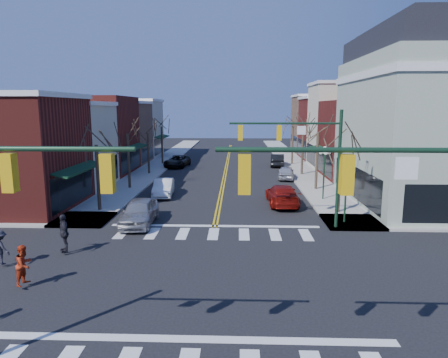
# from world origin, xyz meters

# --- Properties ---
(ground) EXTENTS (160.00, 160.00, 0.00)m
(ground) POSITION_xyz_m (0.00, 0.00, 0.00)
(ground) COLOR black
(ground) RESTS_ON ground
(sidewalk_left) EXTENTS (3.50, 70.00, 0.15)m
(sidewalk_left) POSITION_xyz_m (-8.75, 20.00, 0.07)
(sidewalk_left) COLOR #9E9B93
(sidewalk_left) RESTS_ON ground
(sidewalk_right) EXTENTS (3.50, 70.00, 0.15)m
(sidewalk_right) POSITION_xyz_m (8.75, 20.00, 0.07)
(sidewalk_right) COLOR #9E9B93
(sidewalk_right) RESTS_ON ground
(bldg_left_brick_a) EXTENTS (10.00, 8.50, 8.00)m
(bldg_left_brick_a) POSITION_xyz_m (-15.50, 11.75, 4.00)
(bldg_left_brick_a) COLOR maroon
(bldg_left_brick_a) RESTS_ON ground
(bldg_left_stucco_a) EXTENTS (10.00, 7.00, 7.50)m
(bldg_left_stucco_a) POSITION_xyz_m (-15.50, 19.50, 3.75)
(bldg_left_stucco_a) COLOR beige
(bldg_left_stucco_a) RESTS_ON ground
(bldg_left_brick_b) EXTENTS (10.00, 9.00, 8.50)m
(bldg_left_brick_b) POSITION_xyz_m (-15.50, 27.50, 4.25)
(bldg_left_brick_b) COLOR maroon
(bldg_left_brick_b) RESTS_ON ground
(bldg_left_tan) EXTENTS (10.00, 7.50, 7.80)m
(bldg_left_tan) POSITION_xyz_m (-15.50, 35.75, 3.90)
(bldg_left_tan) COLOR #856049
(bldg_left_tan) RESTS_ON ground
(bldg_left_stucco_b) EXTENTS (10.00, 8.00, 8.20)m
(bldg_left_stucco_b) POSITION_xyz_m (-15.50, 43.50, 4.10)
(bldg_left_stucco_b) COLOR beige
(bldg_left_stucco_b) RESTS_ON ground
(bldg_right_brick_a) EXTENTS (10.00, 8.50, 8.00)m
(bldg_right_brick_a) POSITION_xyz_m (15.50, 25.75, 4.00)
(bldg_right_brick_a) COLOR maroon
(bldg_right_brick_a) RESTS_ON ground
(bldg_right_stucco) EXTENTS (10.00, 7.00, 10.00)m
(bldg_right_stucco) POSITION_xyz_m (15.50, 33.50, 5.00)
(bldg_right_stucco) COLOR beige
(bldg_right_stucco) RESTS_ON ground
(bldg_right_brick_b) EXTENTS (10.00, 8.00, 8.50)m
(bldg_right_brick_b) POSITION_xyz_m (15.50, 41.00, 4.25)
(bldg_right_brick_b) COLOR maroon
(bldg_right_brick_b) RESTS_ON ground
(bldg_right_tan) EXTENTS (10.00, 8.00, 9.00)m
(bldg_right_tan) POSITION_xyz_m (15.50, 49.00, 4.50)
(bldg_right_tan) COLOR #856049
(bldg_right_tan) RESTS_ON ground
(victorian_corner) EXTENTS (12.25, 14.25, 13.30)m
(victorian_corner) POSITION_xyz_m (16.50, 14.50, 6.66)
(victorian_corner) COLOR #9CAB94
(victorian_corner) RESTS_ON ground
(traffic_mast_near_right) EXTENTS (6.60, 0.28, 7.20)m
(traffic_mast_near_right) POSITION_xyz_m (5.55, -7.40, 4.71)
(traffic_mast_near_right) COLOR #14331E
(traffic_mast_near_right) RESTS_ON ground
(traffic_mast_far_right) EXTENTS (6.60, 0.28, 7.20)m
(traffic_mast_far_right) POSITION_xyz_m (5.55, 7.40, 4.71)
(traffic_mast_far_right) COLOR #14331E
(traffic_mast_far_right) RESTS_ON ground
(lamppost_corner) EXTENTS (0.36, 0.36, 4.33)m
(lamppost_corner) POSITION_xyz_m (8.20, 8.50, 2.96)
(lamppost_corner) COLOR #14331E
(lamppost_corner) RESTS_ON ground
(lamppost_midblock) EXTENTS (0.36, 0.36, 4.33)m
(lamppost_midblock) POSITION_xyz_m (8.20, 15.00, 2.96)
(lamppost_midblock) COLOR #14331E
(lamppost_midblock) RESTS_ON ground
(tree_left_a) EXTENTS (0.24, 0.24, 4.76)m
(tree_left_a) POSITION_xyz_m (-8.40, 11.00, 2.38)
(tree_left_a) COLOR #382B21
(tree_left_a) RESTS_ON ground
(tree_left_b) EXTENTS (0.24, 0.24, 5.04)m
(tree_left_b) POSITION_xyz_m (-8.40, 19.00, 2.52)
(tree_left_b) COLOR #382B21
(tree_left_b) RESTS_ON ground
(tree_left_c) EXTENTS (0.24, 0.24, 4.55)m
(tree_left_c) POSITION_xyz_m (-8.40, 27.00, 2.27)
(tree_left_c) COLOR #382B21
(tree_left_c) RESTS_ON ground
(tree_left_d) EXTENTS (0.24, 0.24, 4.90)m
(tree_left_d) POSITION_xyz_m (-8.40, 35.00, 2.45)
(tree_left_d) COLOR #382B21
(tree_left_d) RESTS_ON ground
(tree_right_a) EXTENTS (0.24, 0.24, 4.62)m
(tree_right_a) POSITION_xyz_m (8.40, 11.00, 2.31)
(tree_right_a) COLOR #382B21
(tree_right_a) RESTS_ON ground
(tree_right_b) EXTENTS (0.24, 0.24, 5.18)m
(tree_right_b) POSITION_xyz_m (8.40, 19.00, 2.59)
(tree_right_b) COLOR #382B21
(tree_right_b) RESTS_ON ground
(tree_right_c) EXTENTS (0.24, 0.24, 4.83)m
(tree_right_c) POSITION_xyz_m (8.40, 27.00, 2.42)
(tree_right_c) COLOR #382B21
(tree_right_c) RESTS_ON ground
(tree_right_d) EXTENTS (0.24, 0.24, 4.97)m
(tree_right_d) POSITION_xyz_m (8.40, 35.00, 2.48)
(tree_right_d) COLOR #382B21
(tree_right_d) RESTS_ON ground
(car_left_near) EXTENTS (2.03, 4.82, 1.63)m
(car_left_near) POSITION_xyz_m (-4.80, 8.00, 0.81)
(car_left_near) COLOR #A4A3A8
(car_left_near) RESTS_ON ground
(car_left_mid) EXTENTS (1.86, 4.42, 1.42)m
(car_left_mid) POSITION_xyz_m (-4.80, 16.28, 0.71)
(car_left_mid) COLOR white
(car_left_mid) RESTS_ON ground
(car_left_far) EXTENTS (3.06, 5.42, 1.43)m
(car_left_far) POSITION_xyz_m (-6.13, 32.81, 0.71)
(car_left_far) COLOR black
(car_left_far) RESTS_ON ground
(car_right_near) EXTENTS (2.31, 5.36, 1.54)m
(car_right_near) POSITION_xyz_m (4.80, 13.55, 0.77)
(car_right_near) COLOR maroon
(car_right_near) RESTS_ON ground
(car_right_mid) EXTENTS (2.10, 4.22, 1.38)m
(car_right_mid) POSITION_xyz_m (6.40, 24.59, 0.69)
(car_right_mid) COLOR silver
(car_right_mid) RESTS_ON ground
(car_right_far) EXTENTS (2.05, 4.80, 1.54)m
(car_right_far) POSITION_xyz_m (6.40, 33.86, 0.77)
(car_right_far) COLOR black
(car_right_far) RESTS_ON ground
(pedestrian_red_b) EXTENTS (0.76, 0.91, 1.68)m
(pedestrian_red_b) POSITION_xyz_m (-7.30, -1.11, 0.99)
(pedestrian_red_b) COLOR #B83013
(pedestrian_red_b) RESTS_ON sidewalk_left
(pedestrian_dark_a) EXTENTS (0.98, 1.21, 1.93)m
(pedestrian_dark_a) POSITION_xyz_m (-7.30, 2.69, 1.12)
(pedestrian_dark_a) COLOR black
(pedestrian_dark_a) RESTS_ON sidewalk_left
(pedestrian_dark_b) EXTENTS (1.20, 0.98, 1.61)m
(pedestrian_dark_b) POSITION_xyz_m (-9.52, 0.95, 0.95)
(pedestrian_dark_b) COLOR #22212A
(pedestrian_dark_b) RESTS_ON sidewalk_left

